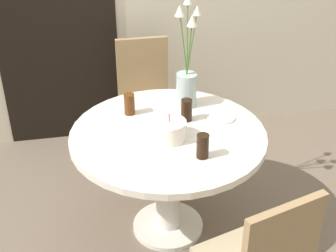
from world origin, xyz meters
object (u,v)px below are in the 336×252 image
at_px(side_plate, 221,117).
at_px(drink_glass_1, 187,110).
at_px(birthday_cake, 169,130).
at_px(drink_glass_0, 203,146).
at_px(drink_glass_2, 129,104).
at_px(chair_near_front, 145,94).
at_px(flower_vase, 187,76).

bearing_deg(side_plate, drink_glass_1, 175.72).
distance_m(birthday_cake, drink_glass_0, 0.25).
bearing_deg(birthday_cake, drink_glass_2, 118.65).
xyz_separation_m(chair_near_front, birthday_cake, (-0.01, -0.95, 0.25)).
xyz_separation_m(flower_vase, side_plate, (0.16, -0.20, -0.19)).
height_order(chair_near_front, side_plate, chair_near_front).
relative_size(chair_near_front, drink_glass_2, 7.07).
bearing_deg(birthday_cake, drink_glass_0, -57.36).
xyz_separation_m(birthday_cake, drink_glass_0, (0.13, -0.21, 0.01)).
height_order(side_plate, drink_glass_1, drink_glass_1).
distance_m(drink_glass_0, drink_glass_2, 0.61).
distance_m(chair_near_front, flower_vase, 0.72).
height_order(drink_glass_0, drink_glass_2, drink_glass_0).
distance_m(side_plate, drink_glass_1, 0.22).
relative_size(flower_vase, drink_glass_1, 5.03).
xyz_separation_m(side_plate, drink_glass_1, (-0.21, 0.02, 0.06)).
distance_m(birthday_cake, flower_vase, 0.43).
xyz_separation_m(chair_near_front, drink_glass_1, (0.13, -0.77, 0.26)).
xyz_separation_m(chair_near_front, flower_vase, (0.17, -0.59, 0.39)).
bearing_deg(side_plate, drink_glass_2, 163.34).
distance_m(chair_near_front, drink_glass_1, 0.82).
relative_size(chair_near_front, flower_vase, 1.37).
height_order(flower_vase, drink_glass_2, flower_vase).
height_order(chair_near_front, drink_glass_1, chair_near_front).
distance_m(drink_glass_1, drink_glass_2, 0.35).
height_order(drink_glass_1, drink_glass_2, drink_glass_1).
bearing_deg(flower_vase, chair_near_front, 106.44).
xyz_separation_m(flower_vase, drink_glass_2, (-0.36, -0.04, -0.13)).
height_order(flower_vase, drink_glass_1, flower_vase).
xyz_separation_m(chair_near_front, drink_glass_0, (0.12, -1.16, 0.26)).
distance_m(birthday_cake, drink_glass_2, 0.37).
bearing_deg(drink_glass_0, flower_vase, 85.21).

